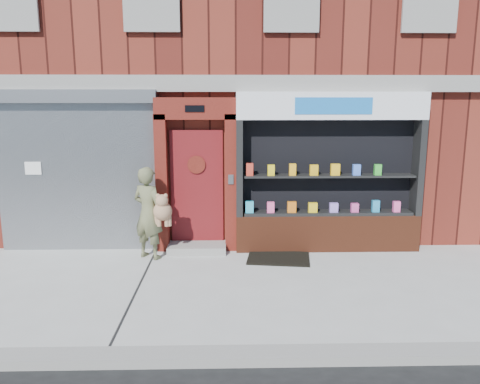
{
  "coord_description": "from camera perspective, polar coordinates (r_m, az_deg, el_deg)",
  "views": [
    {
      "loc": [
        -0.13,
        -6.87,
        2.84
      ],
      "look_at": [
        0.05,
        1.0,
        1.3
      ],
      "focal_mm": 35.0,
      "sensor_mm": 36.0,
      "label": 1
    }
  ],
  "objects": [
    {
      "name": "curb",
      "position": [
        5.48,
        0.24,
        -19.42
      ],
      "size": [
        60.0,
        0.3,
        0.12
      ],
      "primitive_type": "cube",
      "color": "gray",
      "rests_on": "ground"
    },
    {
      "name": "woman",
      "position": [
        8.6,
        -10.92,
        -2.47
      ],
      "size": [
        0.81,
        0.65,
        1.69
      ],
      "color": "#5F6240",
      "rests_on": "ground"
    },
    {
      "name": "red_door_bay",
      "position": [
        8.86,
        -5.33,
        2.05
      ],
      "size": [
        1.52,
        0.58,
        2.9
      ],
      "color": "#4D130D",
      "rests_on": "ground"
    },
    {
      "name": "pharmacy_bay",
      "position": [
        9.01,
        10.7,
        1.5
      ],
      "size": [
        3.5,
        0.41,
        3.0
      ],
      "color": "#622A17",
      "rests_on": "ground"
    },
    {
      "name": "ground",
      "position": [
        7.44,
        -0.23,
        -11.38
      ],
      "size": [
        80.0,
        80.0,
        0.0
      ],
      "primitive_type": "plane",
      "color": "#9E9E99",
      "rests_on": "ground"
    },
    {
      "name": "building",
      "position": [
        12.92,
        -0.8,
        16.23
      ],
      "size": [
        12.0,
        8.16,
        8.0
      ],
      "color": "#4E1812",
      "rests_on": "ground"
    },
    {
      "name": "doormat",
      "position": [
        8.65,
        4.71,
        -8.04
      ],
      "size": [
        1.21,
        0.93,
        0.03
      ],
      "primitive_type": "cube",
      "rotation": [
        0.0,
        0.0,
        -0.14
      ],
      "color": "black",
      "rests_on": "ground"
    },
    {
      "name": "shutter_bay",
      "position": [
        9.32,
        -19.3,
        3.54
      ],
      "size": [
        3.1,
        0.3,
        3.04
      ],
      "color": "gray",
      "rests_on": "ground"
    }
  ]
}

